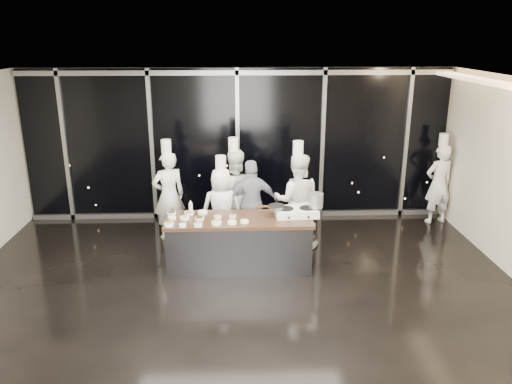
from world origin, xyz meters
TOP-DOWN VIEW (x-y plane):
  - ground at (0.00, 0.00)m, footprint 9.00×9.00m
  - room_shell at (0.18, 0.00)m, footprint 9.02×7.02m
  - window_wall at (0.00, 3.43)m, footprint 8.90×0.11m
  - demo_counter at (0.00, 0.90)m, footprint 2.46×0.86m
  - stove at (0.98, 0.99)m, footprint 0.74×0.49m
  - frying_pan at (0.63, 0.99)m, footprint 0.50×0.30m
  - stock_pot at (1.31, 1.01)m, footprint 0.25×0.25m
  - prep_bowls at (-0.66, 0.84)m, footprint 1.39×0.74m
  - squeeze_bottle at (-0.83, 1.17)m, footprint 0.07×0.07m
  - chef_far_left at (-1.34, 2.27)m, footprint 0.75×0.64m
  - chef_left at (-0.31, 1.76)m, footprint 0.82×0.60m
  - chef_center at (-0.09, 2.28)m, footprint 1.02×0.90m
  - guest at (0.25, 1.86)m, footprint 1.02×0.53m
  - chef_right at (1.08, 1.80)m, footprint 0.95×0.78m
  - chef_side at (4.20, 2.90)m, footprint 0.70×0.54m

SIDE VIEW (x-z plane):
  - ground at x=0.00m, z-range 0.00..0.00m
  - demo_counter at x=0.00m, z-range 0.00..0.90m
  - chef_left at x=-0.31m, z-range -0.10..1.67m
  - guest at x=0.25m, z-range 0.00..1.66m
  - chef_side at x=4.20m, z-range -0.09..1.82m
  - chef_far_left at x=-1.34m, z-range -0.10..1.87m
  - chef_center at x=-0.09m, z-range -0.11..1.89m
  - chef_right at x=1.08m, z-range -0.11..1.91m
  - prep_bowls at x=-0.66m, z-range 0.90..0.95m
  - stove at x=0.98m, z-range 0.89..1.03m
  - squeeze_bottle at x=-0.83m, z-range 0.89..1.13m
  - frying_pan at x=0.63m, z-range 1.04..1.09m
  - stock_pot at x=1.31m, z-range 1.04..1.28m
  - window_wall at x=0.00m, z-range 0.00..3.20m
  - room_shell at x=0.18m, z-range 0.64..3.85m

